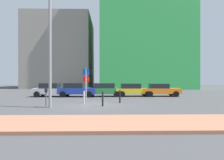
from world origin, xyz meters
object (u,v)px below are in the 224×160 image
object	(u,v)px
parked_car_orange	(160,90)
parking_meter	(46,95)
traffic_bollard_mid	(120,96)
parking_sign_post	(86,81)
traffic_bollard_far	(103,99)
parked_car_yellow	(133,90)
parked_car_blue	(77,90)
parked_car_green	(104,89)
traffic_bollard_near	(84,97)
street_lamp	(50,37)
parked_car_silver	(52,90)

from	to	relation	value
parked_car_orange	parking_meter	bearing A→B (deg)	-141.39
traffic_bollard_mid	parking_sign_post	bearing A→B (deg)	171.91
traffic_bollard_far	parked_car_yellow	bearing A→B (deg)	68.59
traffic_bollard_mid	parked_car_blue	bearing A→B (deg)	127.52
parked_car_yellow	traffic_bollard_mid	distance (m)	6.43
parked_car_green	parked_car_orange	world-z (taller)	parked_car_green
parked_car_yellow	parking_meter	xyz separation A→B (m)	(-7.17, -8.36, 0.08)
parked_car_blue	traffic_bollard_near	distance (m)	6.67
traffic_bollard_far	parking_meter	bearing A→B (deg)	-177.36
parking_meter	traffic_bollard_far	size ratio (longest dim) A/B	1.22
parked_car_green	traffic_bollard_near	bearing A→B (deg)	-101.99
parked_car_green	traffic_bollard_mid	bearing A→B (deg)	-76.64
parked_car_orange	street_lamp	size ratio (longest dim) A/B	0.51
parked_car_yellow	parking_meter	world-z (taller)	parked_car_yellow
traffic_bollard_mid	parked_car_yellow	bearing A→B (deg)	73.29
parked_car_blue	parked_car_green	world-z (taller)	parked_car_blue
parking_sign_post	street_lamp	distance (m)	4.75
parked_car_green	street_lamp	bearing A→B (deg)	-111.84
parked_car_blue	parked_car_yellow	xyz separation A→B (m)	(6.29, 0.37, -0.03)
parked_car_blue	traffic_bollard_near	bearing A→B (deg)	-76.25
traffic_bollard_far	parked_car_silver	bearing A→B (deg)	126.61
parked_car_yellow	traffic_bollard_near	world-z (taller)	parked_car_yellow
parked_car_yellow	street_lamp	bearing A→B (deg)	-127.50
parked_car_silver	traffic_bollard_far	xyz separation A→B (m)	(5.94, -7.99, -0.25)
parked_car_blue	parked_car_orange	xyz separation A→B (m)	(9.44, 0.24, -0.04)
parked_car_orange	traffic_bollard_near	bearing A→B (deg)	-139.45
parked_car_orange	parked_car_blue	bearing A→B (deg)	-178.52
street_lamp	traffic_bollard_mid	size ratio (longest dim) A/B	7.95
parked_car_green	parking_sign_post	distance (m)	5.88
parked_car_green	parked_car_orange	size ratio (longest dim) A/B	1.02
parked_car_yellow	street_lamp	size ratio (longest dim) A/B	0.50
parked_car_blue	traffic_bollard_mid	size ratio (longest dim) A/B	4.07
parked_car_silver	traffic_bollard_near	world-z (taller)	parked_car_silver
parked_car_orange	parking_sign_post	size ratio (longest dim) A/B	1.47
parked_car_blue	parking_meter	bearing A→B (deg)	-96.30
street_lamp	traffic_bollard_mid	world-z (taller)	street_lamp
parked_car_silver	traffic_bollard_mid	bearing A→B (deg)	-39.24
parked_car_blue	parked_car_yellow	size ratio (longest dim) A/B	1.01
street_lamp	traffic_bollard_near	bearing A→B (deg)	43.77
parked_car_yellow	parking_sign_post	xyz separation A→B (m)	(-4.68, -5.75, 1.05)
parked_car_orange	traffic_bollard_mid	xyz separation A→B (m)	(-4.99, -6.03, -0.23)
parked_car_orange	traffic_bollard_mid	distance (m)	7.83
parking_sign_post	parking_meter	size ratio (longest dim) A/B	2.23
parking_sign_post	parking_meter	world-z (taller)	parking_sign_post
parked_car_orange	traffic_bollard_mid	size ratio (longest dim) A/B	4.06
street_lamp	traffic_bollard_near	world-z (taller)	street_lamp
parked_car_blue	parked_car_green	xyz separation A→B (m)	(3.01, 0.24, -0.00)
parked_car_silver	traffic_bollard_near	size ratio (longest dim) A/B	4.01
traffic_bollard_near	street_lamp	bearing A→B (deg)	-136.23
parked_car_green	parked_car_yellow	distance (m)	3.28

